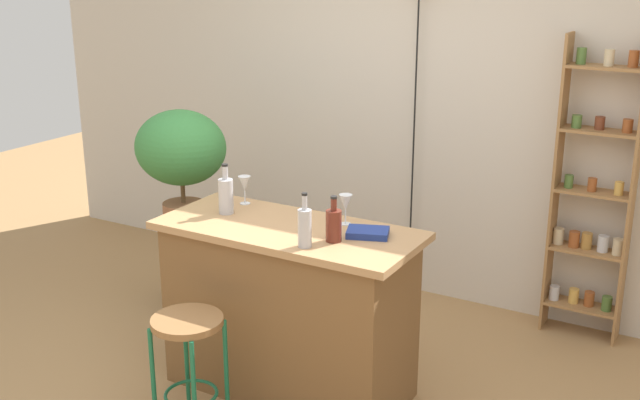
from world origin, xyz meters
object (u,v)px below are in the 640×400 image
(plant_stool, at_px, (187,273))
(bottle_vinegar, at_px, (334,224))
(bottle_wine_red, at_px, (226,195))
(cookbook, at_px, (368,233))
(potted_plant, at_px, (181,155))
(bottle_soda_blue, at_px, (305,227))
(bar_stool, at_px, (188,346))
(wine_glass_left, at_px, (346,203))
(wine_glass_center, at_px, (244,184))
(spice_shelf, at_px, (593,196))

(plant_stool, bearing_deg, bottle_vinegar, -22.53)
(bottle_wine_red, distance_m, cookbook, 0.85)
(potted_plant, relative_size, cookbook, 4.17)
(plant_stool, xyz_separation_m, potted_plant, (0.00, -0.00, 0.83))
(potted_plant, relative_size, bottle_soda_blue, 3.18)
(bar_stool, height_order, wine_glass_left, wine_glass_left)
(bottle_soda_blue, bearing_deg, wine_glass_left, 87.98)
(bottle_soda_blue, bearing_deg, wine_glass_center, 147.30)
(bottle_wine_red, height_order, bottle_soda_blue, bottle_wine_red)
(bottle_wine_red, bearing_deg, wine_glass_left, 14.23)
(spice_shelf, xyz_separation_m, cookbook, (-0.83, -1.40, 0.05))
(bar_stool, distance_m, wine_glass_left, 1.09)
(bar_stool, bearing_deg, potted_plant, 129.87)
(wine_glass_center, bearing_deg, cookbook, -8.52)
(spice_shelf, distance_m, cookbook, 1.63)
(bar_stool, xyz_separation_m, wine_glass_center, (-0.20, 0.80, 0.60))
(wine_glass_left, bearing_deg, bottle_soda_blue, -92.02)
(potted_plant, height_order, bottle_soda_blue, potted_plant)
(bar_stool, height_order, bottle_wine_red, bottle_wine_red)
(bottle_soda_blue, bearing_deg, potted_plant, 151.64)
(spice_shelf, xyz_separation_m, wine_glass_left, (-1.01, -1.30, 0.15))
(potted_plant, xyz_separation_m, cookbook, (1.59, -0.46, -0.10))
(plant_stool, xyz_separation_m, bottle_wine_red, (0.75, -0.53, 0.81))
(bottle_wine_red, bearing_deg, bar_stool, -72.29)
(bottle_soda_blue, bearing_deg, bottle_wine_red, 160.52)
(potted_plant, xyz_separation_m, wine_glass_left, (1.41, -0.36, -0.00))
(cookbook, bearing_deg, bottle_soda_blue, -144.51)
(spice_shelf, bearing_deg, bar_stool, -125.38)
(bottle_vinegar, bearing_deg, plant_stool, 157.47)
(spice_shelf, xyz_separation_m, bottle_soda_blue, (-1.02, -1.70, 0.14))
(bottle_wine_red, xyz_separation_m, bottle_soda_blue, (0.64, -0.23, -0.00))
(spice_shelf, bearing_deg, bottle_soda_blue, -121.13)
(bar_stool, distance_m, cookbook, 1.06)
(wine_glass_left, bearing_deg, bottle_vinegar, -74.67)
(bar_stool, distance_m, plant_stool, 1.49)
(potted_plant, bearing_deg, bottle_soda_blue, -28.36)
(bar_stool, relative_size, bottle_vinegar, 2.64)
(bottle_vinegar, height_order, wine_glass_center, bottle_vinegar)
(bar_stool, relative_size, bottle_soda_blue, 2.25)
(bottle_vinegar, height_order, cookbook, bottle_vinegar)
(cookbook, bearing_deg, plant_stool, 143.42)
(plant_stool, height_order, bottle_vinegar, bottle_vinegar)
(spice_shelf, relative_size, plant_stool, 3.79)
(wine_glass_left, distance_m, wine_glass_center, 0.67)
(cookbook, bearing_deg, spice_shelf, 39.05)
(bottle_vinegar, xyz_separation_m, bottle_wine_red, (-0.73, 0.09, 0.02))
(bottle_wine_red, distance_m, wine_glass_center, 0.19)
(plant_stool, bearing_deg, wine_glass_center, -24.20)
(potted_plant, bearing_deg, wine_glass_left, -14.29)
(bottle_soda_blue, height_order, cookbook, bottle_soda_blue)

